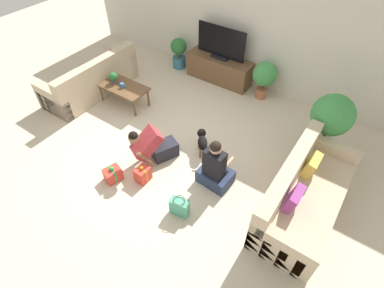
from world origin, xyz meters
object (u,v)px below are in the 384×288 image
Objects in this scene: tv at (221,44)px; potted_plant_back_right at (265,76)px; mug at (122,85)px; tv_console at (219,69)px; gift_bag_a at (180,207)px; potted_plant_back_left at (179,51)px; tabletop_plant at (114,77)px; sofa_right at (303,195)px; potted_plant_corner_right at (332,117)px; person_kneeling at (153,146)px; gift_box_b at (113,174)px; dog at (202,141)px; person_sitting at (215,169)px; gift_box_a at (143,174)px; sofa_left at (92,80)px; coffee_table at (123,88)px.

potted_plant_back_right is at bearing -2.60° from tv.
potted_plant_back_right reaches higher than mug.
tv_console is 4.80× the size of gift_bag_a.
tv_console is at bearing 2.60° from potted_plant_back_left.
sofa_right is at bearing -5.61° from tabletop_plant.
tv reaches higher than tv_console.
sofa_right is at bearing -84.04° from potted_plant_corner_right.
person_kneeling reaches higher than gift_box_b.
mug reaches higher than dog.
person_kneeling reaches higher than tabletop_plant.
person_sitting is (-1.16, -1.71, -0.41)m from potted_plant_corner_right.
sofa_right is at bearing -29.85° from potted_plant_back_left.
person_sitting is at bearing -14.94° from mug.
potted_plant_back_right is at bearing -77.60° from person_sitting.
tv is 3.35m from gift_box_a.
potted_plant_back_left is at bearing 80.86° from tabletop_plant.
dog is at bearing 85.09° from sofa_right.
sofa_left reaches higher than gift_box_a.
gift_box_a is (2.54, -1.25, -0.16)m from sofa_left.
dog is at bearing -37.34° from person_sitting.
tv is at bearing 59.19° from mug.
person_kneeling is 1.13m from person_sitting.
coffee_table is at bearing 96.52° from sofa_left.
dog reaches higher than gift_box_b.
tv is at bearing 50.72° from sofa_right.
tv_console reaches higher than mug.
mug is (-1.65, 1.32, 0.34)m from gift_box_a.
tv is (1.17, 1.87, 0.51)m from coffee_table.
potted_plant_corner_right is at bearing -12.72° from potted_plant_back_left.
person_kneeling is at bearing 68.94° from gift_box_b.
gift_box_a is at bearing -38.59° from coffee_table.
sofa_left reaches higher than potted_plant_back_right.
potted_plant_corner_right is 3.69m from gift_box_b.
sofa_left is 9.34× the size of tabletop_plant.
person_kneeling is (1.48, -2.72, -0.08)m from potted_plant_back_left.
dog is at bearing -6.17° from tabletop_plant.
tv reaches higher than person_kneeling.
tv_console is at bearing 99.10° from gift_box_a.
potted_plant_back_right is 1.12× the size of potted_plant_back_left.
potted_plant_back_right is at bearing 38.71° from coffee_table.
gift_box_b is 1.42× the size of tabletop_plant.
dog is at bearing 58.44° from gift_box_b.
gift_box_a is (0.52, -3.22, -0.75)m from tv.
potted_plant_back_left is (-1.10, -0.05, -0.47)m from tv.
sofa_right is 2.52× the size of potted_plant_back_right.
gift_bag_a is at bearing -67.89° from tv.
person_kneeling is at bearing 101.38° from sofa_right.
person_kneeling is at bearing -26.80° from tabletop_plant.
sofa_left is 2.88m from tv.
mug reaches higher than coffee_table.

